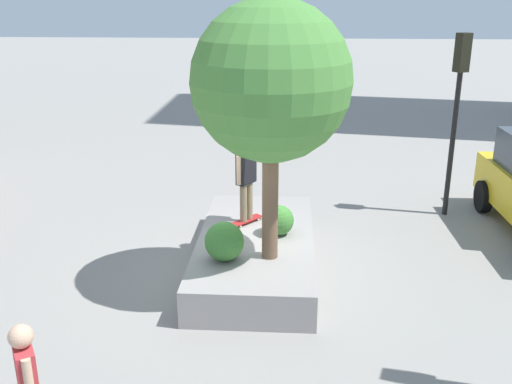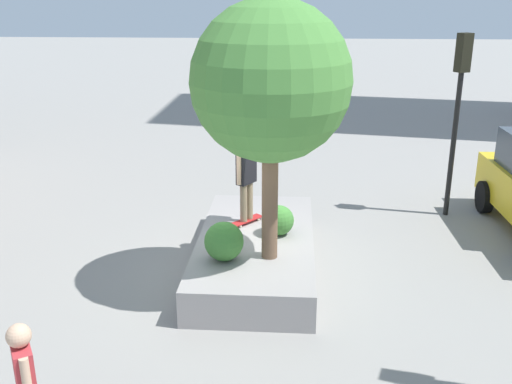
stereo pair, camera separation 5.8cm
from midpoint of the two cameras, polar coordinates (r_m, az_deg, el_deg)
The scene contains 9 objects.
ground_plane at distance 11.29m, azimuth -1.00°, elevation -7.87°, with size 120.00×120.00×0.00m, color gray.
planter_ledge at distance 11.38m, azimuth -0.15°, elevation -5.83°, with size 4.67×2.20×0.65m, color gray.
plaza_tree at distance 9.51m, azimuth 1.31°, elevation 10.70°, with size 2.64×2.64×4.43m.
boxwood_shrub at distance 10.18m, azimuth -3.29°, elevation -4.86°, with size 0.69×0.69×0.69m, color #3D7A33.
hedge_clump at distance 11.23m, azimuth 2.11°, elevation -2.78°, with size 0.59×0.59×0.59m, color #3D7A33.
skateboard at distance 11.85m, azimuth -1.09°, elevation -2.81°, with size 0.75×0.68×0.07m.
skateboarder at distance 11.52m, azimuth -1.12°, elevation 1.68°, with size 0.49×0.40×1.66m.
traffic_light_median at distance 14.12m, azimuth 19.04°, elevation 9.09°, with size 0.37×0.36×4.26m.
pedestrian_crossing at distance 7.24m, azimuth -21.69°, elevation -17.02°, with size 0.52×0.41×1.74m.
Camera 1 is at (10.04, 0.78, 5.10)m, focal length 40.80 mm.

